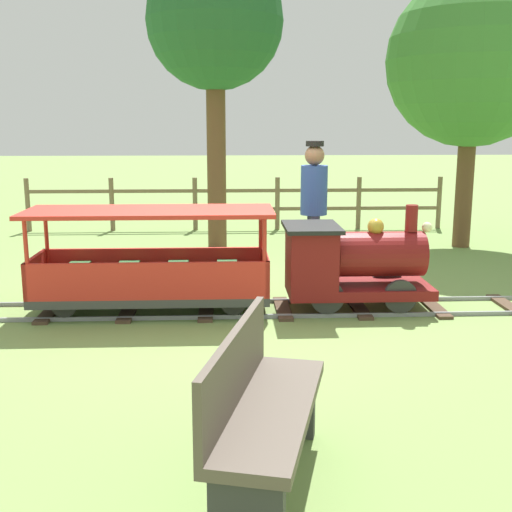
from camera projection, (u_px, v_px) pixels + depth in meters
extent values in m
plane|color=#75934C|center=(235.00, 311.00, 6.34)|extent=(60.00, 60.00, 0.00)
cube|color=gray|center=(244.00, 301.00, 6.60)|extent=(0.03, 6.05, 0.04)
cube|color=gray|center=(245.00, 317.00, 6.08)|extent=(0.03, 6.05, 0.04)
cube|color=#4C3828|center=(51.00, 312.00, 6.26)|extent=(0.77, 0.14, 0.03)
cube|color=#4C3828|center=(129.00, 311.00, 6.29)|extent=(0.77, 0.14, 0.03)
cube|color=#4C3828|center=(206.00, 310.00, 6.33)|extent=(0.77, 0.14, 0.03)
cube|color=#4C3828|center=(283.00, 309.00, 6.36)|extent=(0.77, 0.14, 0.03)
cube|color=#4C3828|center=(359.00, 308.00, 6.39)|extent=(0.77, 0.14, 0.03)
cube|color=#4C3828|center=(434.00, 307.00, 6.43)|extent=(0.77, 0.14, 0.03)
cube|color=#4C3828|center=(508.00, 306.00, 6.46)|extent=(0.77, 0.14, 0.03)
cube|color=maroon|center=(358.00, 289.00, 6.35)|extent=(0.65, 1.40, 0.10)
cylinder|color=maroon|center=(380.00, 254.00, 6.29)|extent=(0.44, 0.85, 0.44)
cylinder|color=#B7932D|center=(423.00, 253.00, 6.31)|extent=(0.37, 0.02, 0.37)
cylinder|color=maroon|center=(412.00, 218.00, 6.23)|extent=(0.12, 0.12, 0.26)
sphere|color=#B7932D|center=(376.00, 227.00, 6.23)|extent=(0.16, 0.16, 0.16)
cube|color=maroon|center=(311.00, 257.00, 6.27)|extent=(0.65, 0.45, 0.55)
cube|color=black|center=(312.00, 227.00, 6.21)|extent=(0.73, 0.53, 0.04)
sphere|color=#F2EAB2|center=(427.00, 227.00, 6.26)|extent=(0.10, 0.10, 0.10)
cylinder|color=#2D2D2D|center=(387.00, 283.00, 6.63)|extent=(0.05, 0.32, 0.32)
cylinder|color=#2D2D2D|center=(400.00, 296.00, 6.11)|extent=(0.05, 0.32, 0.32)
cylinder|color=#2D2D2D|center=(319.00, 283.00, 6.60)|extent=(0.05, 0.32, 0.32)
cylinder|color=#2D2D2D|center=(327.00, 297.00, 6.08)|extent=(0.05, 0.32, 0.32)
cube|color=#3F3F3F|center=(152.00, 294.00, 6.27)|extent=(0.73, 2.25, 0.08)
cube|color=red|center=(155.00, 265.00, 6.56)|extent=(0.04, 2.25, 0.35)
cube|color=red|center=(147.00, 281.00, 5.89)|extent=(0.04, 2.25, 0.35)
cube|color=red|center=(265.00, 271.00, 6.27)|extent=(0.73, 0.04, 0.35)
cube|color=red|center=(36.00, 274.00, 6.18)|extent=(0.73, 0.04, 0.35)
cylinder|color=red|center=(261.00, 245.00, 6.56)|extent=(0.04, 0.04, 0.75)
cylinder|color=red|center=(264.00, 259.00, 5.90)|extent=(0.04, 0.04, 0.75)
cylinder|color=red|center=(47.00, 247.00, 6.46)|extent=(0.04, 0.04, 0.75)
cylinder|color=red|center=(27.00, 261.00, 5.81)|extent=(0.04, 0.04, 0.75)
cube|color=red|center=(150.00, 212.00, 6.10)|extent=(0.83, 2.35, 0.04)
cube|color=#2D6B33|center=(76.00, 279.00, 6.20)|extent=(0.57, 0.20, 0.24)
cube|color=#2D6B33|center=(126.00, 278.00, 6.23)|extent=(0.57, 0.20, 0.24)
cube|color=#2D6B33|center=(177.00, 278.00, 6.25)|extent=(0.57, 0.20, 0.24)
cube|color=#2D6B33|center=(227.00, 277.00, 6.27)|extent=(0.57, 0.20, 0.24)
cylinder|color=#262626|center=(233.00, 288.00, 6.57)|extent=(0.04, 0.24, 0.24)
cylinder|color=#262626|center=(233.00, 303.00, 6.05)|extent=(0.04, 0.24, 0.24)
cylinder|color=#262626|center=(77.00, 290.00, 6.50)|extent=(0.04, 0.24, 0.24)
cylinder|color=#262626|center=(64.00, 305.00, 5.98)|extent=(0.04, 0.24, 0.24)
cylinder|color=#282D47|center=(312.00, 248.00, 7.44)|extent=(0.12, 0.12, 0.80)
cylinder|color=#282D47|center=(314.00, 251.00, 7.26)|extent=(0.12, 0.12, 0.80)
cylinder|color=#2D4C99|center=(314.00, 190.00, 7.21)|extent=(0.30, 0.30, 0.55)
sphere|color=#936B4C|center=(315.00, 155.00, 7.13)|extent=(0.22, 0.22, 0.22)
cylinder|color=black|center=(315.00, 144.00, 7.10)|extent=(0.20, 0.20, 0.06)
cube|color=brown|center=(270.00, 410.00, 3.20)|extent=(1.36, 0.71, 0.06)
cube|color=brown|center=(235.00, 370.00, 3.19)|extent=(1.27, 0.36, 0.40)
cube|color=#333333|center=(288.00, 402.00, 3.79)|extent=(0.16, 0.33, 0.42)
cylinder|color=brown|center=(216.00, 161.00, 9.31)|extent=(0.27, 0.27, 2.54)
sphere|color=#235B2D|center=(215.00, 20.00, 8.91)|extent=(1.92, 1.92, 1.92)
cylinder|color=brown|center=(464.00, 185.00, 9.44)|extent=(0.25, 0.25, 1.83)
sphere|color=#3D7F33|center=(473.00, 60.00, 9.08)|extent=(2.43, 2.43, 2.43)
cylinder|color=#756047|center=(28.00, 205.00, 10.86)|extent=(0.08, 0.08, 0.90)
cylinder|color=#756047|center=(112.00, 204.00, 10.93)|extent=(0.08, 0.08, 0.90)
cylinder|color=#756047|center=(195.00, 204.00, 10.99)|extent=(0.08, 0.08, 0.90)
cylinder|color=#756047|center=(277.00, 204.00, 11.05)|extent=(0.08, 0.08, 0.90)
cylinder|color=#756047|center=(359.00, 203.00, 11.12)|extent=(0.08, 0.08, 0.90)
cylinder|color=#756047|center=(439.00, 203.00, 11.18)|extent=(0.08, 0.08, 0.90)
cube|color=#756047|center=(236.00, 191.00, 10.98)|extent=(0.04, 7.05, 0.06)
cube|color=#756047|center=(236.00, 209.00, 11.04)|extent=(0.04, 7.05, 0.06)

